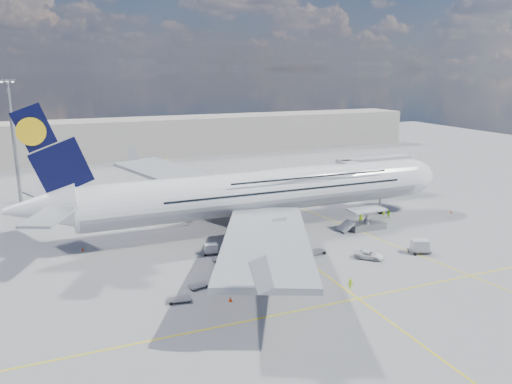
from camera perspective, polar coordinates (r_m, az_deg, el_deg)
name	(u,v)px	position (r m, az deg, el deg)	size (l,w,h in m)	color
ground	(287,247)	(79.92, 3.52, -6.25)	(300.00, 300.00, 0.00)	gray
taxi_line_main	(287,247)	(79.92, 3.52, -6.25)	(0.25, 220.00, 0.01)	yellow
taxi_line_cross	(358,298)	(64.00, 11.58, -11.83)	(120.00, 0.25, 0.01)	yellow
taxi_line_diag	(330,220)	(94.66, 8.49, -3.15)	(0.25, 100.00, 0.01)	yellow
airliner	(263,191)	(86.72, 0.84, 0.13)	(77.26, 79.15, 23.71)	white
jet_bridge	(369,167)	(110.39, 12.75, 2.76)	(18.80, 12.10, 8.50)	#B7B7BC
cargo_loader	(365,222)	(90.12, 12.38, -3.37)	(8.53, 3.20, 3.67)	silver
light_mast	(14,141)	(113.35, -25.93, 5.25)	(3.00, 0.70, 25.50)	gray
terminal	(159,137)	(167.02, -10.99, 6.23)	(180.00, 16.00, 12.00)	#B2AD9E
tree_line	(229,124)	(221.09, -3.15, 7.76)	(160.00, 6.00, 8.00)	#193814
dolly_row_a	(224,259)	(73.97, -3.74, -7.65)	(3.62, 2.73, 0.47)	gray
dolly_row_b	(179,299)	(62.58, -8.80, -12.01)	(2.94, 1.85, 0.41)	gray
dolly_row_c	(211,249)	(76.71, -5.18, -6.46)	(2.79, 1.81, 1.64)	gray
dolly_back	(199,285)	(65.92, -6.56, -10.57)	(2.80, 1.88, 0.38)	gray
dolly_nose_far	(420,246)	(80.71, 18.22, -5.89)	(3.78, 2.95, 2.12)	gray
dolly_nose_near	(315,252)	(76.98, 6.74, -6.84)	(3.62, 2.69, 0.47)	gray
baggage_tug	(249,280)	(66.08, -0.82, -10.00)	(2.83, 1.82, 1.63)	white
catering_truck_inner	(167,213)	(93.49, -10.14, -2.39)	(6.04, 2.97, 3.46)	gray
catering_truck_outer	(134,194)	(108.16, -13.79, -0.25)	(6.78, 3.09, 3.93)	gray
service_van	(369,255)	(76.53, 12.78, -7.05)	(1.95, 4.22, 1.17)	white
crew_nose	(384,212)	(98.00, 14.40, -2.28)	(0.69, 0.45, 1.89)	#9EDB17
crew_loader	(389,214)	(97.42, 14.94, -2.46)	(0.83, 0.64, 1.70)	#A2FB1A
crew_wing	(240,241)	(79.52, -1.84, -5.59)	(1.14, 0.47, 1.94)	#D8E618
crew_van	(361,216)	(94.84, 11.91, -2.65)	(0.96, 0.63, 1.97)	#A2E918
crew_tug	(350,285)	(65.45, 10.73, -10.40)	(1.08, 0.62, 1.67)	#A6DC17
cone_nose	(451,212)	(105.08, 21.40, -2.12)	(0.40, 0.40, 0.51)	#FF3F0D
cone_wing_left_inner	(193,207)	(101.68, -7.20, -1.73)	(0.50, 0.50, 0.64)	#FF3F0D
cone_wing_left_outer	(152,207)	(103.26, -11.82, -1.72)	(0.40, 0.40, 0.50)	#FF3F0D
cone_wing_right_inner	(221,277)	(68.26, -4.06, -9.67)	(0.39, 0.39, 0.50)	#FF3F0D
cone_wing_right_outer	(230,299)	(62.02, -2.96, -12.13)	(0.48, 0.48, 0.61)	#FF3F0D
cone_tail	(83,249)	(82.45, -19.19, -6.21)	(0.39, 0.39, 0.50)	#FF3F0D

